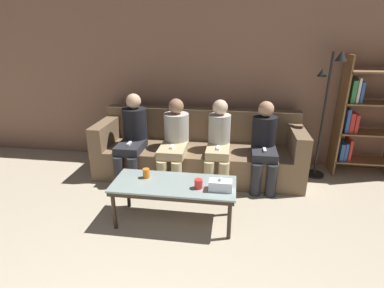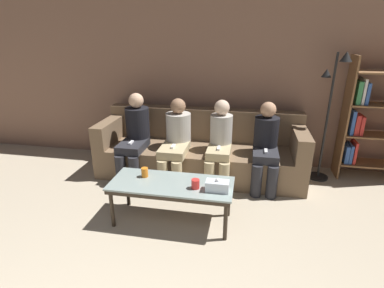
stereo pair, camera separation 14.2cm
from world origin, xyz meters
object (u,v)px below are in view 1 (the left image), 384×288
object	(u,v)px
coffee_table	(174,187)
seated_person_left_end	(133,135)
bookshelf	(362,119)
seated_person_right_end	(264,143)
tissue_box	(220,185)
cup_near_right	(198,184)
seated_person_mid_left	(175,139)
cup_near_left	(146,173)
couch	(199,151)
seated_person_mid_right	(219,141)
standing_lamp	(326,103)

from	to	relation	value
coffee_table	seated_person_left_end	world-z (taller)	seated_person_left_end
bookshelf	seated_person_right_end	xyz separation A→B (m)	(-1.28, -0.50, -0.23)
coffee_table	bookshelf	bearing A→B (deg)	33.61
tissue_box	cup_near_right	bearing A→B (deg)	178.14
seated_person_mid_left	seated_person_right_end	world-z (taller)	seated_person_right_end
coffee_table	seated_person_mid_left	distance (m)	1.00
cup_near_left	seated_person_right_end	distance (m)	1.55
seated_person_right_end	couch	bearing A→B (deg)	165.31
cup_near_left	seated_person_mid_left	bearing A→B (deg)	82.15
seated_person_mid_right	seated_person_left_end	bearing A→B (deg)	179.55
tissue_box	couch	bearing A→B (deg)	105.98
couch	tissue_box	size ratio (longest dim) A/B	12.38
tissue_box	bookshelf	distance (m)	2.37
couch	standing_lamp	distance (m)	1.77
seated_person_right_end	coffee_table	bearing A→B (deg)	-133.90
standing_lamp	seated_person_mid_right	size ratio (longest dim) A/B	1.55
couch	seated_person_left_end	xyz separation A→B (m)	(-0.85, -0.22, 0.28)
coffee_table	seated_person_left_end	bearing A→B (deg)	127.19
coffee_table	seated_person_mid_left	bearing A→B (deg)	100.66
tissue_box	seated_person_mid_right	size ratio (longest dim) A/B	0.21
cup_near_left	tissue_box	world-z (taller)	tissue_box
coffee_table	tissue_box	distance (m)	0.48
couch	cup_near_left	xyz separation A→B (m)	(-0.41, -1.13, 0.19)
cup_near_right	seated_person_mid_left	size ratio (longest dim) A/B	0.09
seated_person_mid_right	cup_near_left	bearing A→B (deg)	-127.47
standing_lamp	seated_person_mid_left	size ratio (longest dim) A/B	1.55
seated_person_mid_right	coffee_table	bearing A→B (deg)	-111.41
tissue_box	standing_lamp	size ratio (longest dim) A/B	0.13
bookshelf	seated_person_mid_left	xyz separation A→B (m)	(-2.41, -0.51, -0.22)
cup_near_right	seated_person_mid_left	bearing A→B (deg)	112.95
couch	seated_person_mid_right	size ratio (longest dim) A/B	2.55
seated_person_left_end	seated_person_right_end	bearing A→B (deg)	-0.00
cup_near_left	bookshelf	distance (m)	2.91
cup_near_right	seated_person_right_end	world-z (taller)	seated_person_right_end
coffee_table	seated_person_mid_right	bearing A→B (deg)	68.59
seated_person_right_end	standing_lamp	bearing A→B (deg)	24.78
coffee_table	bookshelf	xyz separation A→B (m)	(2.23, 1.48, 0.38)
seated_person_left_end	seated_person_mid_left	world-z (taller)	seated_person_left_end
cup_near_right	bookshelf	distance (m)	2.52
cup_near_right	seated_person_mid_left	world-z (taller)	seated_person_mid_left
couch	cup_near_right	distance (m)	1.30
coffee_table	seated_person_mid_right	size ratio (longest dim) A/B	1.16
coffee_table	cup_near_right	xyz separation A→B (m)	(0.26, -0.06, 0.09)
bookshelf	couch	bearing A→B (deg)	-172.70
cup_near_left	seated_person_right_end	bearing A→B (deg)	35.87
couch	seated_person_left_end	world-z (taller)	seated_person_left_end
standing_lamp	seated_person_mid_right	bearing A→B (deg)	-164.78
cup_near_right	tissue_box	distance (m)	0.21
coffee_table	seated_person_right_end	bearing A→B (deg)	46.10
couch	tissue_box	distance (m)	1.35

